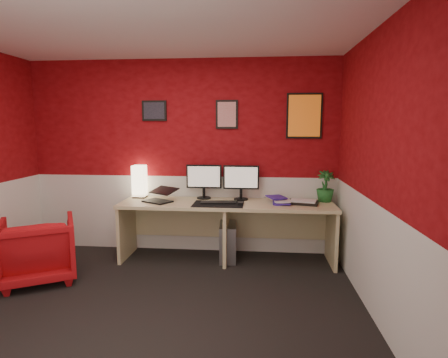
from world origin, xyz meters
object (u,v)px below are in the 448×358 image
Objects in this scene: monitor_left at (204,176)px; desk at (227,232)px; armchair at (38,249)px; shoji_lamp at (140,182)px; monitor_right at (241,177)px; pc_tower at (228,242)px; zen_tray at (303,202)px; laptop at (157,193)px; potted_plant at (325,186)px.

desk is at bearing -35.60° from monitor_left.
shoji_lamp is at bearing -158.94° from armchair.
monitor_right reaches higher than shoji_lamp.
desk is at bearing -130.89° from monitor_right.
desk reaches higher than armchair.
monitor_right is at bearing -1.30° from shoji_lamp.
armchair is at bearing -161.74° from pc_tower.
shoji_lamp is at bearing 167.10° from pc_tower.
armchair is (-1.99, -0.80, 0.11)m from pc_tower.
laptop is at bearing -177.81° from zen_tray.
pc_tower is at bearing 66.13° from desk.
potted_plant is at bearing 167.04° from armchair.
monitor_right is at bearing 174.68° from armchair.
monitor_right is (1.01, 0.24, 0.18)m from laptop.
potted_plant is (1.52, -0.05, -0.10)m from monitor_left.
monitor_right is (1.32, -0.03, 0.09)m from shoji_lamp.
shoji_lamp is at bearing 178.70° from monitor_right.
armchair is at bearing -116.01° from laptop.
laptop is 1.43m from armchair.
monitor_left reaches higher than desk.
potted_plant reaches higher than laptop.
pc_tower is 2.14m from armchair.
monitor_left is at bearing -178.65° from armchair.
zen_tray is (2.08, -0.20, -0.18)m from shoji_lamp.
zen_tray reaches higher than pc_tower.
monitor_left is (0.85, 0.00, 0.09)m from shoji_lamp.
zen_tray is 0.47× the size of armchair.
monitor_left reaches higher than pc_tower.
laptop is 0.73× the size of pc_tower.
potted_plant is at bearing 37.44° from laptop.
laptop is 1.06m from monitor_right.
pc_tower is (1.17, -0.19, -0.70)m from shoji_lamp.
monitor_left is at bearing 170.69° from zen_tray.
shoji_lamp reaches higher than potted_plant.
shoji_lamp is at bearing 170.46° from laptop.
desk is 7.43× the size of zen_tray.
desk is 1.00m from zen_tray.
shoji_lamp is 2.10m from zen_tray.
monitor_left is 2.05m from armchair.
zen_tray is 0.78× the size of pc_tower.
desk is 6.50× the size of shoji_lamp.
shoji_lamp reaches higher than zen_tray.
zen_tray is 3.03m from armchair.
monitor_left is 1.00× the size of monitor_right.
laptop is (0.31, -0.27, -0.09)m from shoji_lamp.
desk is at bearing -171.69° from potted_plant.
zen_tray is (0.92, 0.02, 0.38)m from desk.
shoji_lamp is 0.54× the size of armchair.
monitor_left is (0.54, 0.27, 0.18)m from laptop.
zen_tray is at bearing 33.46° from laptop.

